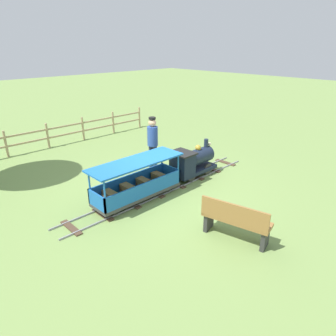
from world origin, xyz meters
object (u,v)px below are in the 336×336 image
passenger_car (137,184)px  conductor_person (153,140)px  locomotive (192,161)px  park_bench (235,220)px

passenger_car → conductor_person: 1.91m
locomotive → passenger_car: 1.94m
conductor_person → park_bench: 3.83m
passenger_car → park_bench: (2.52, 0.34, -0.01)m
locomotive → passenger_car: bearing=-90.0°
park_bench → passenger_car: bearing=-172.2°
conductor_person → park_bench: (3.63, -1.12, -0.54)m
conductor_person → park_bench: conductor_person is taller
conductor_person → passenger_car: bearing=-53.1°
locomotive → conductor_person: 1.29m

